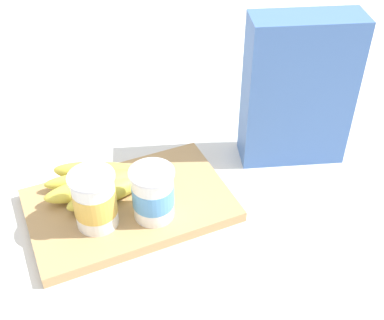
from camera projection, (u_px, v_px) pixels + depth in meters
The scene contains 6 objects.
ground_plane at pixel (130, 209), 0.84m from camera, with size 2.40×2.40×0.00m, color silver.
cutting_board at pixel (130, 205), 0.84m from camera, with size 0.33×0.21×0.02m, color tan.
cereal_box at pixel (298, 92), 0.87m from camera, with size 0.19×0.07×0.28m, color #4770B7.
yogurt_cup_front at pixel (153, 194), 0.78m from camera, with size 0.07×0.07×0.09m.
yogurt_cup_back at pixel (95, 200), 0.76m from camera, with size 0.07×0.07×0.10m.
banana_bunch at pixel (103, 182), 0.84m from camera, with size 0.19×0.14×0.04m.
Camera 1 is at (0.15, 0.60, 0.59)m, focal length 46.83 mm.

